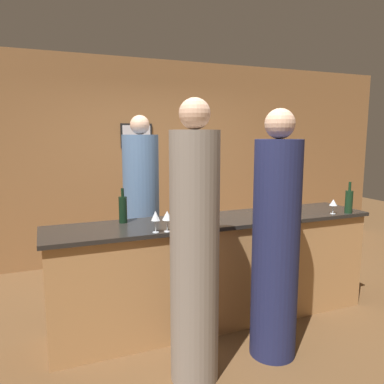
{
  "coord_description": "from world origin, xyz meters",
  "views": [
    {
      "loc": [
        -1.48,
        -3.06,
        1.76
      ],
      "look_at": [
        -0.21,
        0.1,
        1.24
      ],
      "focal_mm": 35.0,
      "sensor_mm": 36.0,
      "label": 1
    }
  ],
  "objects_px": {
    "guest_1": "(276,245)",
    "guest_0": "(195,254)",
    "wine_bottle_0": "(349,201)",
    "wine_bottle_1": "(123,209)",
    "bartender": "(142,216)",
    "ice_bucket": "(188,208)"
  },
  "relations": [
    {
      "from": "guest_0",
      "to": "ice_bucket",
      "type": "distance_m",
      "value": 0.99
    },
    {
      "from": "guest_1",
      "to": "ice_bucket",
      "type": "height_order",
      "value": "guest_1"
    },
    {
      "from": "wine_bottle_0",
      "to": "wine_bottle_1",
      "type": "height_order",
      "value": "wine_bottle_0"
    },
    {
      "from": "bartender",
      "to": "guest_1",
      "type": "height_order",
      "value": "bartender"
    },
    {
      "from": "ice_bucket",
      "to": "guest_0",
      "type": "bearing_deg",
      "value": -108.63
    },
    {
      "from": "guest_0",
      "to": "bartender",
      "type": "bearing_deg",
      "value": 90.03
    },
    {
      "from": "guest_0",
      "to": "wine_bottle_1",
      "type": "distance_m",
      "value": 0.97
    },
    {
      "from": "bartender",
      "to": "wine_bottle_1",
      "type": "height_order",
      "value": "bartender"
    },
    {
      "from": "wine_bottle_1",
      "to": "ice_bucket",
      "type": "relative_size",
      "value": 1.69
    },
    {
      "from": "guest_1",
      "to": "wine_bottle_1",
      "type": "relative_size",
      "value": 6.35
    },
    {
      "from": "guest_1",
      "to": "wine_bottle_1",
      "type": "distance_m",
      "value": 1.35
    },
    {
      "from": "bartender",
      "to": "ice_bucket",
      "type": "relative_size",
      "value": 10.78
    },
    {
      "from": "wine_bottle_1",
      "to": "bartender",
      "type": "bearing_deg",
      "value": 61.59
    },
    {
      "from": "bartender",
      "to": "wine_bottle_1",
      "type": "distance_m",
      "value": 0.69
    },
    {
      "from": "guest_0",
      "to": "wine_bottle_1",
      "type": "xyz_separation_m",
      "value": [
        -0.32,
        0.9,
        0.18
      ]
    },
    {
      "from": "ice_bucket",
      "to": "wine_bottle_1",
      "type": "bearing_deg",
      "value": -177.55
    },
    {
      "from": "bartender",
      "to": "ice_bucket",
      "type": "distance_m",
      "value": 0.66
    },
    {
      "from": "bartender",
      "to": "guest_0",
      "type": "height_order",
      "value": "guest_0"
    },
    {
      "from": "wine_bottle_0",
      "to": "wine_bottle_1",
      "type": "distance_m",
      "value": 2.21
    },
    {
      "from": "bartender",
      "to": "guest_1",
      "type": "bearing_deg",
      "value": 116.1
    },
    {
      "from": "guest_1",
      "to": "guest_0",
      "type": "bearing_deg",
      "value": -176.63
    },
    {
      "from": "guest_0",
      "to": "guest_1",
      "type": "xyz_separation_m",
      "value": [
        0.7,
        0.04,
        -0.03
      ]
    }
  ]
}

